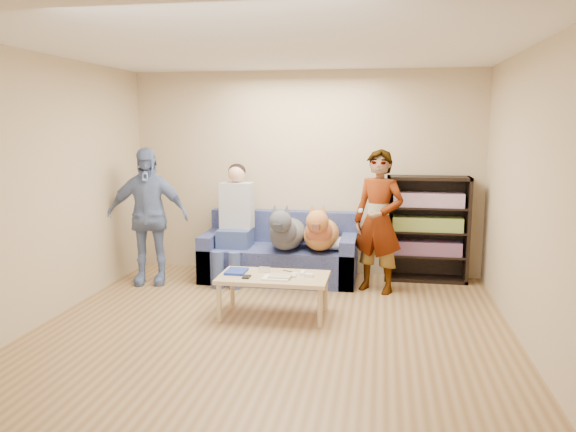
% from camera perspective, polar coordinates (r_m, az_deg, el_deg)
% --- Properties ---
extents(ground, '(5.00, 5.00, 0.00)m').
position_cam_1_polar(ground, '(5.15, -2.28, -12.66)').
color(ground, brown).
rests_on(ground, ground).
extents(ceiling, '(5.00, 5.00, 0.00)m').
position_cam_1_polar(ceiling, '(4.82, -2.49, 17.33)').
color(ceiling, white).
rests_on(ceiling, ground).
extents(wall_back, '(4.50, 0.00, 4.50)m').
position_cam_1_polar(wall_back, '(7.27, 1.71, 4.36)').
color(wall_back, tan).
rests_on(wall_back, ground).
extents(wall_front, '(4.50, 0.00, 4.50)m').
position_cam_1_polar(wall_front, '(2.47, -14.53, -5.69)').
color(wall_front, tan).
rests_on(wall_front, ground).
extents(wall_left, '(0.00, 5.00, 5.00)m').
position_cam_1_polar(wall_left, '(5.72, -25.02, 2.15)').
color(wall_left, tan).
rests_on(wall_left, ground).
extents(wall_right, '(0.00, 5.00, 5.00)m').
position_cam_1_polar(wall_right, '(4.88, 24.44, 1.10)').
color(wall_right, tan).
rests_on(wall_right, ground).
extents(blanket, '(0.43, 0.37, 0.15)m').
position_cam_1_polar(blanket, '(6.82, 4.88, -2.77)').
color(blanket, '#B4B4B9').
rests_on(blanket, sofa).
extents(person_standing_right, '(0.71, 0.61, 1.65)m').
position_cam_1_polar(person_standing_right, '(6.51, 9.18, -0.56)').
color(person_standing_right, gray).
rests_on(person_standing_right, ground).
extents(person_standing_left, '(1.03, 0.58, 1.66)m').
position_cam_1_polar(person_standing_left, '(6.98, -14.09, -0.02)').
color(person_standing_left, '#7A8EC4').
rests_on(person_standing_left, ground).
extents(held_controller, '(0.05, 0.11, 0.03)m').
position_cam_1_polar(held_controller, '(6.29, 7.38, 0.56)').
color(held_controller, silver).
rests_on(held_controller, person_standing_right).
extents(notebook_blue, '(0.20, 0.26, 0.03)m').
position_cam_1_polar(notebook_blue, '(5.81, -5.27, -5.62)').
color(notebook_blue, navy).
rests_on(notebook_blue, coffee_table).
extents(papers, '(0.26, 0.20, 0.02)m').
position_cam_1_polar(papers, '(5.58, -1.17, -6.28)').
color(papers, white).
rests_on(papers, coffee_table).
extents(magazine, '(0.22, 0.17, 0.01)m').
position_cam_1_polar(magazine, '(5.59, -0.82, -6.11)').
color(magazine, '#B1AD8D').
rests_on(magazine, coffee_table).
extents(camera_silver, '(0.11, 0.06, 0.05)m').
position_cam_1_polar(camera_silver, '(5.81, -2.42, -5.46)').
color(camera_silver, silver).
rests_on(camera_silver, coffee_table).
extents(controller_a, '(0.04, 0.13, 0.03)m').
position_cam_1_polar(controller_a, '(5.73, 1.48, -5.78)').
color(controller_a, white).
rests_on(controller_a, coffee_table).
extents(controller_b, '(0.09, 0.06, 0.03)m').
position_cam_1_polar(controller_b, '(5.64, 2.17, -6.02)').
color(controller_b, white).
rests_on(controller_b, coffee_table).
extents(headphone_cup_a, '(0.07, 0.07, 0.02)m').
position_cam_1_polar(headphone_cup_a, '(5.63, 0.49, -6.11)').
color(headphone_cup_a, silver).
rests_on(headphone_cup_a, coffee_table).
extents(headphone_cup_b, '(0.07, 0.07, 0.02)m').
position_cam_1_polar(headphone_cup_b, '(5.70, 0.62, -5.90)').
color(headphone_cup_b, white).
rests_on(headphone_cup_b, coffee_table).
extents(pen_orange, '(0.13, 0.06, 0.01)m').
position_cam_1_polar(pen_orange, '(5.53, -2.00, -6.45)').
color(pen_orange, orange).
rests_on(pen_orange, coffee_table).
extents(pen_black, '(0.13, 0.08, 0.01)m').
position_cam_1_polar(pen_black, '(5.83, 0.03, -5.62)').
color(pen_black, black).
rests_on(pen_black, coffee_table).
extents(wallet, '(0.07, 0.12, 0.02)m').
position_cam_1_polar(wallet, '(5.62, -4.23, -6.18)').
color(wallet, black).
rests_on(wallet, coffee_table).
extents(sofa, '(1.90, 0.85, 0.82)m').
position_cam_1_polar(sofa, '(7.08, -0.79, -4.14)').
color(sofa, '#515B93').
rests_on(sofa, ground).
extents(person_seated, '(0.40, 0.73, 1.47)m').
position_cam_1_polar(person_seated, '(6.97, -5.41, -0.25)').
color(person_seated, '#3B4E81').
rests_on(person_seated, sofa).
extents(dog_gray, '(0.42, 1.26, 0.62)m').
position_cam_1_polar(dog_gray, '(6.75, -0.17, -1.64)').
color(dog_gray, '#53585F').
rests_on(dog_gray, sofa).
extents(dog_tan, '(0.43, 1.17, 0.62)m').
position_cam_1_polar(dog_tan, '(6.73, 3.34, -1.68)').
color(dog_tan, '#C7773D').
rests_on(dog_tan, sofa).
extents(coffee_table, '(1.10, 0.60, 0.42)m').
position_cam_1_polar(coffee_table, '(5.70, -1.47, -6.51)').
color(coffee_table, '#D6C383').
rests_on(coffee_table, ground).
extents(bookshelf, '(1.00, 0.34, 1.30)m').
position_cam_1_polar(bookshelf, '(7.13, 13.92, -1.04)').
color(bookshelf, black).
rests_on(bookshelf, ground).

